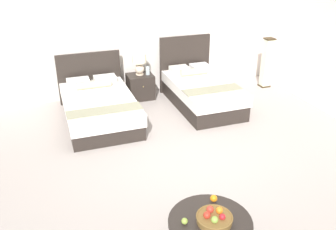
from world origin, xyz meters
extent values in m
cube|color=#A69B95|center=(0.00, 0.00, -0.01)|extent=(10.34, 10.04, 0.02)
cube|color=white|center=(0.00, 3.22, 1.41)|extent=(10.34, 0.12, 2.82)
cube|color=#29221E|center=(-1.08, 1.87, 0.13)|extent=(1.25, 2.05, 0.26)
cube|color=white|center=(-1.08, 1.87, 0.38)|extent=(1.29, 2.09, 0.23)
cube|color=#29221E|center=(-1.08, 2.93, 0.54)|extent=(1.32, 0.06, 1.08)
cube|color=white|center=(-1.35, 2.64, 0.56)|extent=(0.45, 0.30, 0.14)
cube|color=white|center=(-0.80, 2.64, 0.56)|extent=(0.45, 0.30, 0.14)
cylinder|color=beige|center=(-1.08, 2.40, 0.57)|extent=(0.68, 0.15, 0.15)
cube|color=gray|center=(-1.07, 1.25, 0.50)|extent=(1.30, 0.35, 0.01)
cube|color=#29221E|center=(1.08, 1.87, 0.16)|extent=(1.11, 1.97, 0.31)
cube|color=white|center=(1.08, 1.87, 0.42)|extent=(1.15, 2.01, 0.22)
cube|color=#29221E|center=(1.07, 2.89, 0.63)|extent=(1.19, 0.06, 1.27)
cube|color=white|center=(0.83, 2.60, 0.60)|extent=(0.40, 0.30, 0.14)
cube|color=white|center=(1.32, 2.60, 0.60)|extent=(0.40, 0.30, 0.14)
cylinder|color=beige|center=(1.08, 2.36, 0.61)|extent=(0.61, 0.15, 0.15)
cube|color=gray|center=(1.08, 1.43, 0.54)|extent=(1.17, 0.37, 0.01)
cube|color=#29221E|center=(-0.03, 2.73, 0.27)|extent=(0.55, 0.46, 0.54)
sphere|color=tan|center=(-0.03, 2.49, 0.35)|extent=(0.02, 0.02, 0.02)
cylinder|color=beige|center=(-0.03, 2.75, 0.55)|extent=(0.17, 0.17, 0.02)
ellipsoid|color=beige|center=(-0.03, 2.75, 0.67)|extent=(0.20, 0.20, 0.21)
cylinder|color=#99844C|center=(-0.03, 2.75, 0.79)|extent=(0.02, 0.02, 0.04)
cylinder|color=#EDE6C2|center=(-0.03, 2.75, 0.91)|extent=(0.31, 0.31, 0.19)
cylinder|color=#A8B8BE|center=(0.14, 2.69, 0.62)|extent=(0.09, 0.09, 0.17)
torus|color=#A8B8BE|center=(0.14, 2.69, 0.71)|extent=(0.09, 0.09, 0.01)
cylinder|color=#29221E|center=(-0.50, -1.82, 0.42)|extent=(0.92, 0.92, 0.04)
cylinder|color=brown|center=(-0.47, -1.84, 0.47)|extent=(0.38, 0.38, 0.07)
torus|color=brown|center=(-0.47, -1.84, 0.51)|extent=(0.40, 0.40, 0.02)
sphere|color=#B73729|center=(-0.49, -1.76, 0.54)|extent=(0.08, 0.08, 0.08)
sphere|color=red|center=(-0.56, -1.83, 0.54)|extent=(0.08, 0.08, 0.08)
sphere|color=#87AE44|center=(-0.51, -1.92, 0.54)|extent=(0.08, 0.08, 0.08)
sphere|color=red|center=(-0.41, -1.90, 0.53)|extent=(0.07, 0.07, 0.07)
sphere|color=orange|center=(-0.40, -1.80, 0.54)|extent=(0.08, 0.08, 0.08)
sphere|color=#8EA741|center=(-0.78, -1.76, 0.47)|extent=(0.07, 0.07, 0.07)
sphere|color=orange|center=(-0.33, -1.53, 0.48)|extent=(0.08, 0.08, 0.08)
cube|color=#372916|center=(2.96, 2.45, 0.01)|extent=(0.23, 0.23, 0.03)
cube|color=#E5ECCB|center=(2.96, 2.45, 0.58)|extent=(0.19, 0.19, 1.11)
cube|color=#372916|center=(2.96, 2.45, 1.15)|extent=(0.23, 0.23, 0.02)
camera|label=1|loc=(-1.96, -4.57, 3.18)|focal=39.27mm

